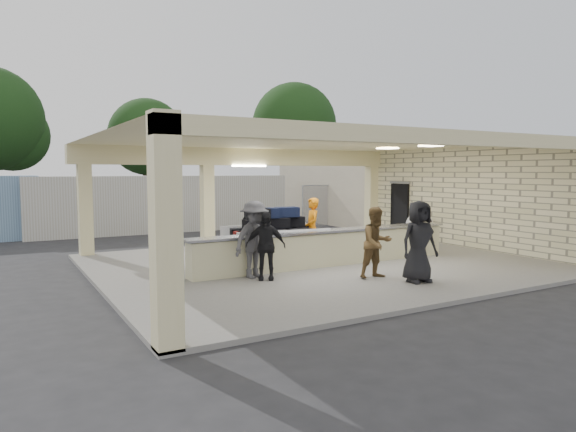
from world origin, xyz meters
TOP-DOWN VIEW (x-y plane):
  - ground at (0.00, 0.00)m, footprint 120.00×120.00m
  - pavilion at (0.21, 0.66)m, footprint 12.01×10.00m
  - baggage_counter at (0.00, -0.50)m, footprint 8.20×0.58m
  - luggage_cart at (-1.19, 0.53)m, footprint 2.88×2.00m
  - drum_fan at (5.35, 1.49)m, footprint 1.02×0.55m
  - baggage_handler at (0.11, 0.49)m, footprint 0.56×0.74m
  - passenger_a at (0.06, -2.50)m, footprint 0.86×0.40m
  - passenger_b at (-2.37, -1.33)m, footprint 1.00×0.77m
  - passenger_c at (-2.50, -1.00)m, footprint 1.28×0.74m
  - passenger_d at (0.61, -3.34)m, footprint 0.97×0.49m
  - car_white_a at (9.80, 13.22)m, footprint 5.76×4.01m
  - car_white_b at (12.99, 13.34)m, footprint 5.07×2.49m
  - car_dark at (7.14, 15.39)m, footprint 4.19×1.50m
  - container_white at (-1.32, 10.83)m, footprint 11.47×2.34m
  - fence at (11.00, 9.00)m, footprint 12.06×0.06m
  - tree_mid at (2.32, 26.16)m, footprint 6.00×5.60m
  - tree_right at (14.32, 25.16)m, footprint 7.20×7.00m
  - adjacent_building at (9.50, 10.00)m, footprint 6.00×8.00m

SIDE VIEW (x-z plane):
  - ground at x=0.00m, z-range 0.00..0.00m
  - baggage_counter at x=0.00m, z-range 0.10..1.08m
  - drum_fan at x=5.35m, z-range 0.14..1.24m
  - car_dark at x=7.14m, z-range 0.00..1.39m
  - car_white_a at x=9.80m, z-range 0.00..1.50m
  - car_white_b at x=12.99m, z-range 0.00..1.53m
  - passenger_b at x=-2.37m, z-range 0.10..1.73m
  - passenger_a at x=0.06m, z-range 0.10..1.83m
  - luggage_cart at x=-1.19m, z-range 0.19..1.76m
  - baggage_handler at x=0.11m, z-range 0.10..1.92m
  - passenger_c at x=-2.50m, z-range 0.10..1.97m
  - fence at x=11.00m, z-range 0.04..2.07m
  - passenger_d at x=0.61m, z-range 0.10..2.01m
  - container_white at x=-1.32m, z-range 0.00..2.48m
  - pavilion at x=0.21m, z-range -0.43..3.12m
  - adjacent_building at x=9.50m, z-range 0.00..3.20m
  - tree_mid at x=2.32m, z-range 0.96..8.96m
  - tree_right at x=14.32m, z-range 1.21..11.21m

